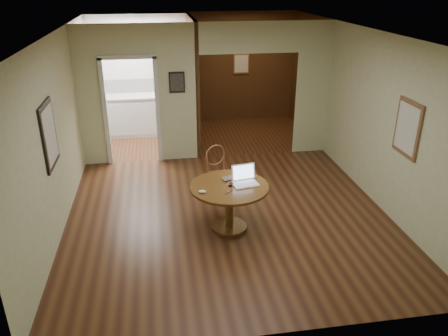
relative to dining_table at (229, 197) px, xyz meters
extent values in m
plane|color=#3F1F12|center=(0.05, 0.34, -0.53)|extent=(5.00, 5.00, 0.00)
plane|color=silver|center=(0.05, 0.34, 2.17)|extent=(5.00, 5.00, 0.00)
plane|color=beige|center=(0.05, -2.16, 0.82)|extent=(5.00, 0.00, 5.00)
plane|color=beige|center=(-2.45, 0.34, 0.82)|extent=(0.00, 5.00, 5.00)
plane|color=beige|center=(2.55, 0.34, 0.82)|extent=(0.00, 5.00, 5.00)
cube|color=beige|center=(-2.20, 2.84, 0.82)|extent=(0.50, 2.70, 0.04)
cube|color=beige|center=(-0.55, 2.84, 0.82)|extent=(0.80, 2.70, 0.04)
cube|color=beige|center=(2.20, 2.84, 0.82)|extent=(0.70, 2.70, 0.04)
plane|color=silver|center=(-1.30, 4.84, 0.82)|extent=(2.70, 0.00, 2.70)
plane|color=#3B2211|center=(1.20, 5.34, 0.82)|extent=(2.70, 0.00, 2.70)
cube|color=#3B2211|center=(-0.15, 4.09, 0.82)|extent=(0.08, 2.50, 2.70)
cube|color=black|center=(-2.43, 0.34, 0.97)|extent=(0.03, 0.70, 0.90)
cube|color=brown|center=(2.53, -0.16, 0.97)|extent=(0.03, 0.60, 0.80)
cube|color=black|center=(-0.55, 2.82, 1.07)|extent=(0.30, 0.03, 0.40)
cube|color=white|center=(1.20, 5.32, 0.92)|extent=(0.40, 0.03, 0.50)
cube|color=white|center=(-1.30, 4.82, 0.57)|extent=(2.00, 0.02, 0.32)
cylinder|color=brown|center=(0.00, 0.00, -0.50)|extent=(0.53, 0.53, 0.05)
cylinder|color=brown|center=(0.00, 0.00, -0.18)|extent=(0.11, 0.11, 0.62)
cylinder|color=brown|center=(0.00, 0.00, 0.17)|extent=(1.14, 1.14, 0.04)
cylinder|color=brown|center=(0.00, 0.93, -0.10)|extent=(0.52, 0.52, 0.03)
cylinder|color=brown|center=(-0.08, 0.75, -0.31)|extent=(0.03, 0.03, 0.43)
cylinder|color=brown|center=(0.18, 0.85, -0.31)|extent=(0.03, 0.03, 0.43)
cylinder|color=brown|center=(-0.19, 1.01, -0.31)|extent=(0.03, 0.03, 0.43)
cylinder|color=brown|center=(0.08, 1.12, -0.31)|extent=(0.03, 0.03, 0.43)
cylinder|color=brown|center=(-0.20, 1.00, 0.08)|extent=(0.02, 0.02, 0.34)
cylinder|color=brown|center=(0.10, 1.12, 0.08)|extent=(0.02, 0.02, 0.34)
torus|color=brown|center=(-0.06, 1.07, 0.23)|extent=(0.35, 0.16, 0.37)
cube|color=white|center=(0.23, 0.00, 0.19)|extent=(0.40, 0.31, 0.02)
cube|color=silver|center=(0.23, -0.03, 0.20)|extent=(0.32, 0.18, 0.00)
cube|color=white|center=(0.23, 0.15, 0.32)|extent=(0.37, 0.12, 0.24)
cube|color=#98A3C2|center=(0.23, 0.14, 0.32)|extent=(0.32, 0.10, 0.20)
imported|color=#BCBBC0|center=(0.12, 0.17, 0.20)|extent=(0.40, 0.30, 0.03)
ellipsoid|color=white|center=(-0.42, -0.17, 0.21)|extent=(0.12, 0.09, 0.05)
cylinder|color=#0B1053|center=(-0.05, -0.22, 0.19)|extent=(0.12, 0.10, 0.01)
cube|color=silver|center=(-1.30, 4.54, -0.08)|extent=(2.00, 0.55, 0.90)
cube|color=beige|center=(-1.30, 4.54, 0.39)|extent=(2.06, 0.60, 0.04)
sphere|color=#B20C0C|center=(-1.45, 4.25, -0.03)|extent=(0.03, 0.03, 0.03)
sphere|color=#B20C0C|center=(-0.45, 4.25, -0.03)|extent=(0.03, 0.03, 0.03)
ellipsoid|color=#BEB38B|center=(-0.75, 4.54, 0.55)|extent=(0.30, 0.26, 0.27)
camera|label=1|loc=(-0.96, -5.55, 2.96)|focal=35.00mm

